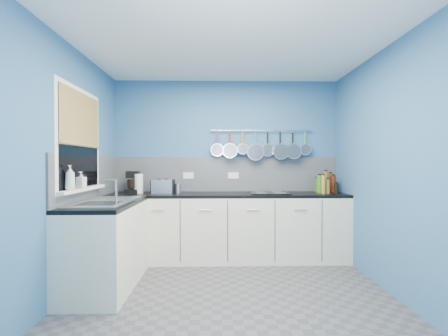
{
  "coord_description": "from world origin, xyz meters",
  "views": [
    {
      "loc": [
        -0.12,
        -2.95,
        1.31
      ],
      "look_at": [
        -0.05,
        0.75,
        1.25
      ],
      "focal_mm": 24.59,
      "sensor_mm": 36.0,
      "label": 1
    }
  ],
  "objects_px": {
    "paper_towel": "(139,184)",
    "canister": "(178,188)",
    "toaster": "(163,186)",
    "soap_bottle_a": "(70,178)",
    "soap_bottle_b": "(81,180)",
    "hob": "(269,193)",
    "coffee_maker": "(133,182)"
  },
  "relations": [
    {
      "from": "soap_bottle_a",
      "to": "canister",
      "type": "distance_m",
      "value": 1.56
    },
    {
      "from": "soap_bottle_a",
      "to": "paper_towel",
      "type": "height_order",
      "value": "soap_bottle_a"
    },
    {
      "from": "paper_towel",
      "to": "canister",
      "type": "height_order",
      "value": "paper_towel"
    },
    {
      "from": "soap_bottle_a",
      "to": "soap_bottle_b",
      "type": "distance_m",
      "value": 0.24
    },
    {
      "from": "coffee_maker",
      "to": "hob",
      "type": "height_order",
      "value": "coffee_maker"
    },
    {
      "from": "soap_bottle_a",
      "to": "canister",
      "type": "xyz_separation_m",
      "value": [
        0.85,
        1.29,
        -0.21
      ]
    },
    {
      "from": "paper_towel",
      "to": "hob",
      "type": "height_order",
      "value": "paper_towel"
    },
    {
      "from": "paper_towel",
      "to": "toaster",
      "type": "bearing_deg",
      "value": 1.14
    },
    {
      "from": "canister",
      "to": "toaster",
      "type": "bearing_deg",
      "value": -167.59
    },
    {
      "from": "soap_bottle_b",
      "to": "canister",
      "type": "relative_size",
      "value": 1.35
    },
    {
      "from": "canister",
      "to": "hob",
      "type": "xyz_separation_m",
      "value": [
        1.25,
        -0.08,
        -0.06
      ]
    },
    {
      "from": "soap_bottle_b",
      "to": "toaster",
      "type": "xyz_separation_m",
      "value": [
        0.66,
        1.01,
        -0.14
      ]
    },
    {
      "from": "soap_bottle_a",
      "to": "soap_bottle_b",
      "type": "bearing_deg",
      "value": 90.0
    },
    {
      "from": "toaster",
      "to": "canister",
      "type": "relative_size",
      "value": 2.29
    },
    {
      "from": "toaster",
      "to": "canister",
      "type": "xyz_separation_m",
      "value": [
        0.2,
        0.04,
        -0.03
      ]
    },
    {
      "from": "hob",
      "to": "soap_bottle_a",
      "type": "bearing_deg",
      "value": -150.12
    },
    {
      "from": "soap_bottle_b",
      "to": "toaster",
      "type": "distance_m",
      "value": 1.21
    },
    {
      "from": "toaster",
      "to": "coffee_maker",
      "type": "bearing_deg",
      "value": 176.52
    },
    {
      "from": "coffee_maker",
      "to": "canister",
      "type": "relative_size",
      "value": 2.35
    },
    {
      "from": "hob",
      "to": "coffee_maker",
      "type": "bearing_deg",
      "value": 178.26
    },
    {
      "from": "toaster",
      "to": "canister",
      "type": "height_order",
      "value": "toaster"
    },
    {
      "from": "soap_bottle_b",
      "to": "coffee_maker",
      "type": "xyz_separation_m",
      "value": [
        0.24,
        1.03,
        -0.09
      ]
    },
    {
      "from": "soap_bottle_a",
      "to": "canister",
      "type": "height_order",
      "value": "soap_bottle_a"
    },
    {
      "from": "soap_bottle_b",
      "to": "canister",
      "type": "distance_m",
      "value": 1.37
    },
    {
      "from": "soap_bottle_a",
      "to": "toaster",
      "type": "xyz_separation_m",
      "value": [
        0.66,
        1.25,
        -0.18
      ]
    },
    {
      "from": "soap_bottle_a",
      "to": "paper_towel",
      "type": "distance_m",
      "value": 1.29
    },
    {
      "from": "soap_bottle_b",
      "to": "hob",
      "type": "height_order",
      "value": "soap_bottle_b"
    },
    {
      "from": "coffee_maker",
      "to": "hob",
      "type": "xyz_separation_m",
      "value": [
        1.86,
        -0.06,
        -0.14
      ]
    },
    {
      "from": "paper_towel",
      "to": "coffee_maker",
      "type": "distance_m",
      "value": 0.09
    },
    {
      "from": "hob",
      "to": "toaster",
      "type": "bearing_deg",
      "value": 178.44
    },
    {
      "from": "coffee_maker",
      "to": "hob",
      "type": "bearing_deg",
      "value": -2.13
    },
    {
      "from": "soap_bottle_a",
      "to": "hob",
      "type": "bearing_deg",
      "value": 29.88
    }
  ]
}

